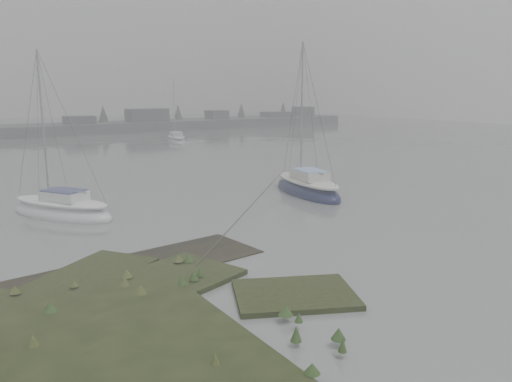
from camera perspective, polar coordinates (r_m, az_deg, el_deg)
name	(u,v)px	position (r m, az deg, el deg)	size (l,w,h in m)	color
ground	(53,168)	(42.64, -22.16, 2.47)	(160.00, 160.00, 0.00)	slate
far_shoreline	(186,123)	(81.39, -8.00, 7.68)	(60.00, 8.00, 4.15)	#4C4F51
sailboat_main	(307,189)	(29.70, 5.88, 0.26)	(3.41, 7.00, 9.47)	#13173C
sailboat_white	(62,211)	(26.04, -21.30, -2.12)	(4.86, 6.18, 8.52)	silver
sailboat_far_b	(176,141)	(59.41, -9.09, 5.72)	(3.34, 6.07, 8.16)	silver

